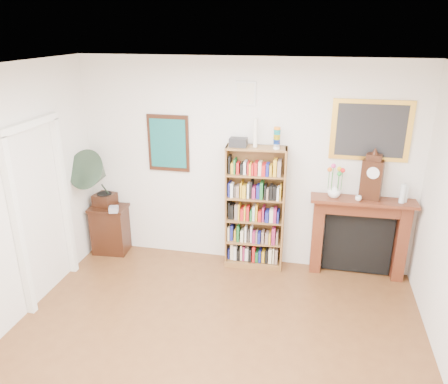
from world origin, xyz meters
name	(u,v)px	position (x,y,z in m)	size (l,w,h in m)	color
room	(193,256)	(0.00, 0.00, 1.40)	(4.51, 5.01, 2.81)	brown
door_casing	(41,197)	(-2.21, 1.20, 1.26)	(0.08, 1.02, 2.17)	white
teal_poster	(168,143)	(-1.05, 2.48, 1.65)	(0.58, 0.04, 0.78)	black
small_picture	(246,93)	(0.00, 2.48, 2.35)	(0.26, 0.04, 0.30)	white
gilt_painting	(371,131)	(1.55, 2.48, 1.95)	(0.95, 0.04, 0.75)	gold
bookshelf	(255,202)	(0.17, 2.34, 0.95)	(0.80, 0.33, 1.96)	brown
side_cabinet	(110,229)	(-1.94, 2.29, 0.36)	(0.52, 0.38, 0.71)	black
fireplace	(359,230)	(1.55, 2.40, 0.64)	(1.31, 0.34, 1.10)	#4C1A11
gramophone	(97,175)	(-2.01, 2.20, 1.22)	(0.65, 0.76, 0.90)	black
cd_stack	(114,209)	(-1.77, 2.14, 0.75)	(0.12, 0.12, 0.08)	#BAB9C6
mantel_clock	(372,178)	(1.62, 2.38, 1.38)	(0.28, 0.20, 0.59)	black
flower_vase	(334,191)	(1.18, 2.35, 1.19)	(0.16, 0.16, 0.17)	white
teacup	(358,198)	(1.48, 2.29, 1.13)	(0.08, 0.08, 0.06)	white
bottle_left	(403,194)	(2.00, 2.34, 1.22)	(0.07, 0.07, 0.24)	silver
bottle_right	(405,194)	(2.04, 2.37, 1.20)	(0.06, 0.06, 0.20)	silver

